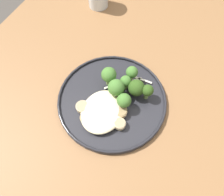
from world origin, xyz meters
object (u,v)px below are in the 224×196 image
Objects in this scene: seared_scallop_large_seared at (120,124)px; seared_scallop_half_hidden at (85,118)px; seared_scallop_right_edge at (94,120)px; broccoli_floret_tall_stalk at (109,75)px; broccoli_floret_small_sprig at (124,101)px; broccoli_floret_front_edge at (136,88)px; broccoli_floret_beside_noodles at (132,73)px; broccoli_floret_right_tilted at (126,82)px; dinner_plate at (112,100)px; seared_scallop_tiny_bay at (82,107)px; broccoli_floret_left_leaning at (116,88)px; broccoli_floret_split_head at (148,91)px; seared_scallop_front_small at (120,112)px.

seared_scallop_half_hidden is (0.02, -0.09, -0.00)m from seared_scallop_large_seared.
seared_scallop_right_edge is 0.54× the size of broccoli_floret_tall_stalk.
broccoli_floret_small_sprig is 1.00× the size of broccoli_floret_front_edge.
broccoli_floret_small_sprig is (0.09, 0.02, -0.00)m from broccoli_floret_beside_noodles.
broccoli_floret_right_tilted is 0.03m from broccoli_floret_front_edge.
broccoli_floret_small_sprig is (0.01, 0.04, 0.04)m from dinner_plate.
seared_scallop_right_edge is 0.14m from broccoli_floret_front_edge.
broccoli_floret_front_edge is at bearing 131.32° from dinner_plate.
seared_scallop_large_seared is 0.53× the size of broccoli_floret_front_edge.
broccoli_floret_right_tilted is at bearing 158.82° from seared_scallop_half_hidden.
seared_scallop_tiny_bay is 0.11m from broccoli_floret_tall_stalk.
broccoli_floret_tall_stalk reaches higher than broccoli_floret_small_sprig.
broccoli_floret_tall_stalk is (-0.10, 0.03, 0.03)m from seared_scallop_tiny_bay.
broccoli_floret_beside_noodles is at bearing 126.53° from broccoli_floret_tall_stalk.
seared_scallop_large_seared is 0.45× the size of broccoli_floret_left_leaning.
seared_scallop_right_edge is 0.13m from broccoli_floret_right_tilted.
broccoli_floret_split_head is (-0.05, 0.08, 0.04)m from dinner_plate.
seared_scallop_large_seared is at bearing -15.30° from broccoli_floret_split_head.
seared_scallop_half_hidden is at bearing -41.67° from broccoli_floret_split_head.
broccoli_floret_small_sprig is (-0.07, 0.05, 0.02)m from seared_scallop_right_edge.
seared_scallop_large_seared is (-0.02, 0.06, 0.00)m from seared_scallop_right_edge.
broccoli_floret_left_leaning is at bearing -59.19° from broccoli_floret_front_edge.
dinner_plate is 0.07m from broccoli_floret_front_edge.
seared_scallop_right_edge is 0.06m from seared_scallop_large_seared.
broccoli_floret_right_tilted is 0.85× the size of broccoli_floret_small_sprig.
broccoli_floret_tall_stalk reaches higher than seared_scallop_tiny_bay.
seared_scallop_half_hidden is (0.01, -0.02, -0.00)m from seared_scallop_right_edge.
broccoli_floret_beside_noodles is at bearing -169.17° from broccoli_floret_small_sprig.
broccoli_floret_tall_stalk is at bearing -89.88° from broccoli_floret_front_edge.
seared_scallop_right_edge is 0.53× the size of broccoli_floret_left_leaning.
dinner_plate is 0.09m from seared_scallop_half_hidden.
seared_scallop_front_small is 1.06× the size of seared_scallop_right_edge.
seared_scallop_half_hidden is 0.13m from broccoli_floret_tall_stalk.
seared_scallop_tiny_bay is 1.40× the size of seared_scallop_half_hidden.
seared_scallop_half_hidden is 0.51× the size of broccoli_floret_right_tilted.
seared_scallop_tiny_bay is at bearing -90.04° from seared_scallop_large_seared.
seared_scallop_half_hidden is at bearing -76.54° from seared_scallop_right_edge.
broccoli_floret_small_sprig is (0.05, -0.04, 0.00)m from broccoli_floret_split_head.
seared_scallop_right_edge is 0.72× the size of broccoli_floret_right_tilted.
seared_scallop_tiny_bay and seared_scallop_large_seared have the same top height.
broccoli_floret_left_leaning reaches higher than broccoli_floret_right_tilted.
broccoli_floret_left_leaning is at bearing 166.67° from dinner_plate.
dinner_plate is at bearing -59.29° from broccoli_floret_split_head.
broccoli_floret_small_sprig is at bearing -14.48° from broccoli_floret_front_edge.
seared_scallop_tiny_bay is 0.16m from broccoli_floret_beside_noodles.
broccoli_floret_tall_stalk is (-0.10, -0.08, 0.03)m from seared_scallop_large_seared.
broccoli_floret_split_head is (-0.13, 0.11, 0.02)m from seared_scallop_half_hidden.
seared_scallop_right_edge is 1.16× the size of seared_scallop_large_seared.
broccoli_floret_split_head is at bearing 150.37° from seared_scallop_front_small.
dinner_plate is 4.63× the size of broccoli_floret_tall_stalk.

